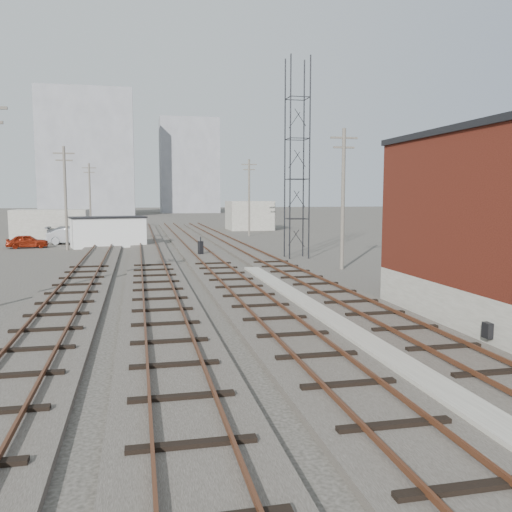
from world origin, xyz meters
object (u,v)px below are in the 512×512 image
object	(u,v)px
switch_stand	(201,248)
car_grey	(72,233)
car_silver	(73,236)
site_trailer	(108,232)
car_red	(27,241)

from	to	relation	value
switch_stand	car_grey	xyz separation A→B (m)	(-11.74, 18.89, 0.07)
car_silver	car_grey	xyz separation A→B (m)	(-0.68, 5.27, -0.04)
switch_stand	car_silver	world-z (taller)	car_silver
site_trailer	car_grey	distance (m)	10.05
car_red	switch_stand	bearing A→B (deg)	-132.59
switch_stand	car_red	bearing A→B (deg)	124.61
switch_stand	car_silver	bearing A→B (deg)	108.92
switch_stand	site_trailer	distance (m)	12.37
car_red	car_silver	bearing A→B (deg)	-55.14
switch_stand	car_grey	size ratio (longest dim) A/B	0.28
car_grey	car_silver	bearing A→B (deg)	-171.43
switch_stand	car_red	distance (m)	17.95
switch_stand	car_red	size ratio (longest dim) A/B	0.40
site_trailer	car_red	distance (m)	7.26
car_silver	site_trailer	bearing A→B (deg)	-127.83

